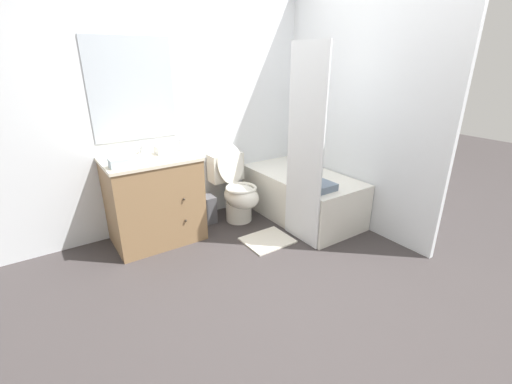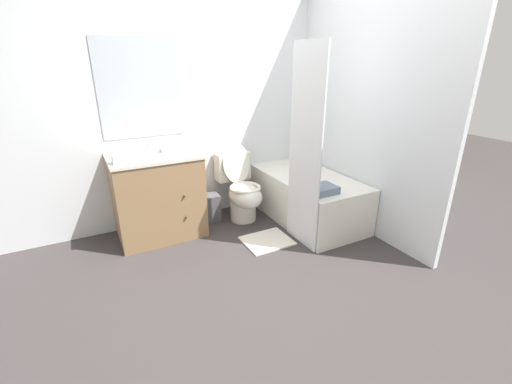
# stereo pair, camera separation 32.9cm
# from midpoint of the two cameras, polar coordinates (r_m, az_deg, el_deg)

# --- Properties ---
(ground_plane) EXTENTS (14.00, 14.00, 0.00)m
(ground_plane) POSITION_cam_midpoint_polar(r_m,az_deg,el_deg) (2.99, 8.66, -13.90)
(ground_plane) COLOR #383333
(wall_back) EXTENTS (8.00, 0.06, 2.50)m
(wall_back) POSITION_cam_midpoint_polar(r_m,az_deg,el_deg) (3.84, -4.78, 14.43)
(wall_back) COLOR silver
(wall_back) RESTS_ON ground_plane
(wall_right) EXTENTS (0.05, 2.55, 2.50)m
(wall_right) POSITION_cam_midpoint_polar(r_m,az_deg,el_deg) (3.86, 17.58, 13.55)
(wall_right) COLOR silver
(wall_right) RESTS_ON ground_plane
(vanity_cabinet) EXTENTS (0.85, 0.61, 0.86)m
(vanity_cabinet) POSITION_cam_midpoint_polar(r_m,az_deg,el_deg) (3.51, -13.51, -0.47)
(vanity_cabinet) COLOR olive
(vanity_cabinet) RESTS_ON ground_plane
(sink_faucet) EXTENTS (0.14, 0.12, 0.12)m
(sink_faucet) POSITION_cam_midpoint_polar(r_m,az_deg,el_deg) (3.57, -15.03, 7.35)
(sink_faucet) COLOR silver
(sink_faucet) RESTS_ON vanity_cabinet
(toilet) EXTENTS (0.38, 0.66, 0.84)m
(toilet) POSITION_cam_midpoint_polar(r_m,az_deg,el_deg) (3.81, -0.01, 0.35)
(toilet) COLOR silver
(toilet) RESTS_ON ground_plane
(bathtub) EXTENTS (0.73, 1.38, 0.51)m
(bathtub) POSITION_cam_midpoint_polar(r_m,az_deg,el_deg) (3.91, 10.91, -0.89)
(bathtub) COLOR silver
(bathtub) RESTS_ON ground_plane
(shower_curtain) EXTENTS (0.02, 0.47, 1.85)m
(shower_curtain) POSITION_cam_midpoint_polar(r_m,az_deg,el_deg) (3.15, 11.17, 6.64)
(shower_curtain) COLOR white
(shower_curtain) RESTS_ON ground_plane
(wastebasket) EXTENTS (0.21, 0.18, 0.30)m
(wastebasket) POSITION_cam_midpoint_polar(r_m,az_deg,el_deg) (3.84, -5.30, -2.68)
(wastebasket) COLOR #4C4C51
(wastebasket) RESTS_ON ground_plane
(tissue_box) EXTENTS (0.13, 0.14, 0.10)m
(tissue_box) POSITION_cam_midpoint_polar(r_m,az_deg,el_deg) (3.47, -12.01, 7.32)
(tissue_box) COLOR white
(tissue_box) RESTS_ON vanity_cabinet
(soap_dispenser) EXTENTS (0.07, 0.07, 0.13)m
(soap_dispenser) POSITION_cam_midpoint_polar(r_m,az_deg,el_deg) (3.52, -8.90, 7.98)
(soap_dispenser) COLOR silver
(soap_dispenser) RESTS_ON vanity_cabinet
(hand_towel_folded) EXTENTS (0.21, 0.12, 0.08)m
(hand_towel_folded) POSITION_cam_midpoint_polar(r_m,az_deg,el_deg) (3.17, -18.32, 5.31)
(hand_towel_folded) COLOR silver
(hand_towel_folded) RESTS_ON vanity_cabinet
(bath_towel_folded) EXTENTS (0.28, 0.22, 0.07)m
(bath_towel_folded) POSITION_cam_midpoint_polar(r_m,az_deg,el_deg) (3.36, 13.67, 0.37)
(bath_towel_folded) COLOR slate
(bath_towel_folded) RESTS_ON bathtub
(bath_mat) EXTENTS (0.46, 0.39, 0.02)m
(bath_mat) POSITION_cam_midpoint_polar(r_m,az_deg,el_deg) (3.46, 4.58, -8.18)
(bath_mat) COLOR silver
(bath_mat) RESTS_ON ground_plane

